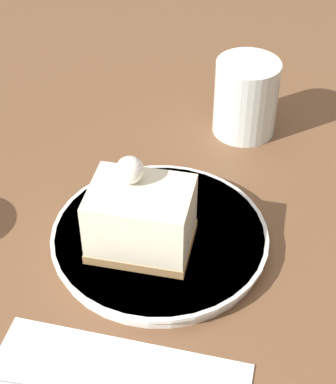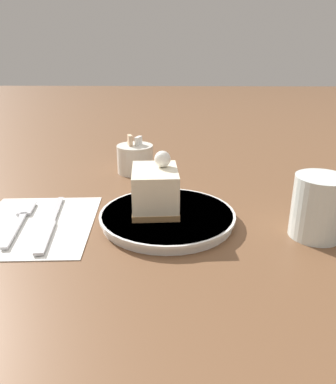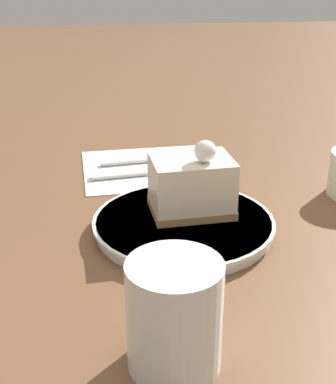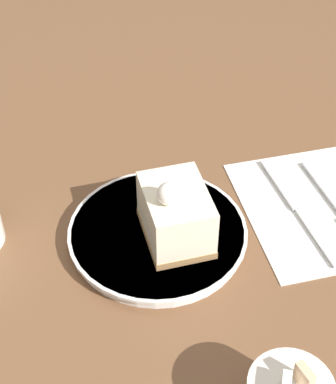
% 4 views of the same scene
% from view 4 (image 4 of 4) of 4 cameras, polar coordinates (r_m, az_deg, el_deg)
% --- Properties ---
extents(ground_plane, '(4.00, 4.00, 0.00)m').
position_cam_4_polar(ground_plane, '(0.73, -2.66, -6.53)').
color(ground_plane, brown).
extents(plate, '(0.21, 0.21, 0.02)m').
position_cam_4_polar(plate, '(0.75, -0.92, -3.76)').
color(plate, silver).
rests_on(plate, ground_plane).
extents(cake_slice, '(0.08, 0.10, 0.09)m').
position_cam_4_polar(cake_slice, '(0.72, 0.70, -1.98)').
color(cake_slice, '#9E7547').
rests_on(cake_slice, plate).
extents(napkin, '(0.19, 0.22, 0.00)m').
position_cam_4_polar(napkin, '(0.82, 13.04, -1.36)').
color(napkin, white).
rests_on(napkin, ground_plane).
extents(knife, '(0.04, 0.19, 0.00)m').
position_cam_4_polar(knife, '(0.82, 10.92, -0.64)').
color(knife, silver).
rests_on(knife, napkin).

